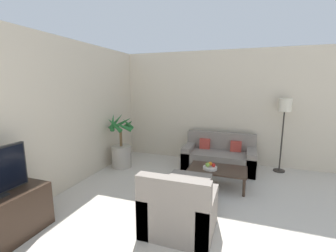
# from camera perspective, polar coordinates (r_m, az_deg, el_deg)

# --- Properties ---
(wall_back) EXTENTS (8.05, 0.06, 2.70)m
(wall_back) POSITION_cam_1_polar(r_m,az_deg,el_deg) (5.60, 21.33, 4.14)
(wall_back) COLOR beige
(wall_back) RESTS_ON ground_plane
(wall_left) EXTENTS (0.06, 8.09, 2.70)m
(wall_left) POSITION_cam_1_polar(r_m,az_deg,el_deg) (3.85, -33.45, 0.59)
(wall_left) COLOR beige
(wall_left) RESTS_ON ground_plane
(potted_palm) EXTENTS (0.62, 0.68, 1.26)m
(potted_palm) POSITION_cam_1_polar(r_m,az_deg,el_deg) (5.34, -11.77, -5.62)
(potted_palm) COLOR #ADA393
(potted_palm) RESTS_ON ground_plane
(sofa_loveseat) EXTENTS (1.58, 0.78, 0.79)m
(sofa_loveseat) POSITION_cam_1_polar(r_m,az_deg,el_deg) (5.31, 12.80, -7.66)
(sofa_loveseat) COLOR gray
(sofa_loveseat) RESTS_ON ground_plane
(floor_lamp) EXTENTS (0.26, 0.26, 1.61)m
(floor_lamp) POSITION_cam_1_polar(r_m,az_deg,el_deg) (5.37, 27.47, 3.24)
(floor_lamp) COLOR #2D2823
(floor_lamp) RESTS_ON ground_plane
(coffee_table) EXTENTS (1.06, 0.62, 0.35)m
(coffee_table) POSITION_cam_1_polar(r_m,az_deg,el_deg) (4.40, 12.42, -10.96)
(coffee_table) COLOR #38281E
(coffee_table) RESTS_ON ground_plane
(fruit_bowl) EXTENTS (0.26, 0.26, 0.04)m
(fruit_bowl) POSITION_cam_1_polar(r_m,az_deg,el_deg) (4.32, 10.61, -10.42)
(fruit_bowl) COLOR beige
(fruit_bowl) RESTS_ON coffee_table
(apple_red) EXTENTS (0.07, 0.07, 0.07)m
(apple_red) POSITION_cam_1_polar(r_m,az_deg,el_deg) (4.31, 11.49, -9.71)
(apple_red) COLOR red
(apple_red) RESTS_ON fruit_bowl
(apple_green) EXTENTS (0.08, 0.08, 0.08)m
(apple_green) POSITION_cam_1_polar(r_m,az_deg,el_deg) (4.29, 10.02, -9.67)
(apple_green) COLOR olive
(apple_green) RESTS_ON fruit_bowl
(orange_fruit) EXTENTS (0.07, 0.07, 0.07)m
(orange_fruit) POSITION_cam_1_polar(r_m,az_deg,el_deg) (4.37, 10.69, -9.37)
(orange_fruit) COLOR orange
(orange_fruit) RESTS_ON fruit_bowl
(armchair) EXTENTS (0.89, 0.79, 0.85)m
(armchair) POSITION_cam_1_polar(r_m,az_deg,el_deg) (3.12, 2.86, -20.70)
(armchair) COLOR gray
(armchair) RESTS_ON ground_plane
(ottoman) EXTENTS (0.68, 0.50, 0.41)m
(ottoman) POSITION_cam_1_polar(r_m,az_deg,el_deg) (3.86, 5.40, -15.54)
(ottoman) COLOR gray
(ottoman) RESTS_ON ground_plane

